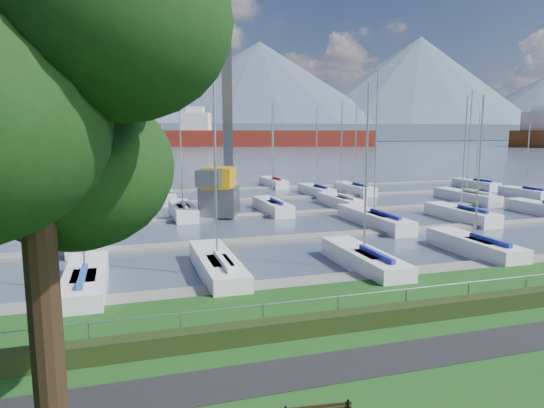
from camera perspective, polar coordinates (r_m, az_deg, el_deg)
name	(u,v)px	position (r m, az deg, el deg)	size (l,w,h in m)	color
path	(402,356)	(17.58, 15.09, -16.93)	(160.00, 2.00, 0.04)	black
water	(140,145)	(276.59, -15.28, 6.72)	(800.00, 540.00, 0.20)	#424F61
hedge	(366,318)	(19.50, 10.98, -13.06)	(80.00, 0.70, 0.70)	black
fence	(362,294)	(19.53, 10.50, -10.35)	(0.04, 0.04, 80.00)	gray
foothill	(136,133)	(346.45, -15.70, 8.10)	(900.00, 80.00, 12.00)	#435563
mountains	(141,82)	(423.08, -15.17, 13.68)	(1190.00, 360.00, 115.00)	#3C4958
docks	(227,217)	(43.90, -5.34, -1.52)	(90.00, 41.60, 0.25)	slate
tree	(23,91)	(11.10, -27.22, 11.74)	(7.34, 8.51, 11.56)	black
crane	(221,154)	(45.00, -6.04, 5.83)	(6.04, 13.48, 22.35)	#4F5156
cargo_ship_mid	(260,138)	(242.47, -1.41, 7.71)	(104.46, 46.12, 21.50)	maroon
sailboat_fleet	(171,154)	(45.18, -11.80, 5.80)	(75.17, 49.84, 13.73)	navy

